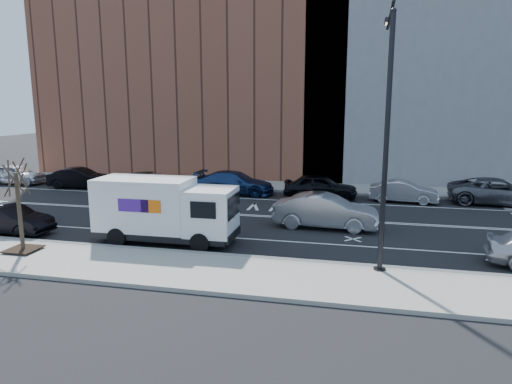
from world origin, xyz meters
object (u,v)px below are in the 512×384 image
at_px(fedex_van, 164,209).
at_px(far_parked_b, 80,178).
at_px(driving_sedan, 326,211).
at_px(far_parked_a, 16,174).

height_order(fedex_van, far_parked_b, fedex_van).
relative_size(far_parked_b, driving_sedan, 0.88).
bearing_deg(driving_sedan, far_parked_a, 75.87).
bearing_deg(far_parked_a, far_parked_b, -97.54).
bearing_deg(fedex_van, driving_sedan, 30.33).
relative_size(fedex_van, driving_sedan, 1.23).
distance_m(fedex_van, driving_sedan, 7.82).
xyz_separation_m(fedex_van, far_parked_a, (-17.15, 11.36, -0.74)).
bearing_deg(far_parked_b, driving_sedan, -116.19).
distance_m(far_parked_a, driving_sedan, 24.95).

